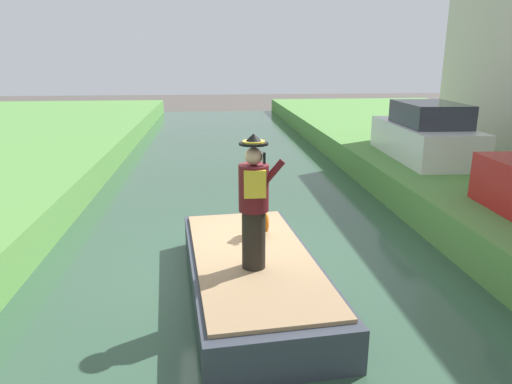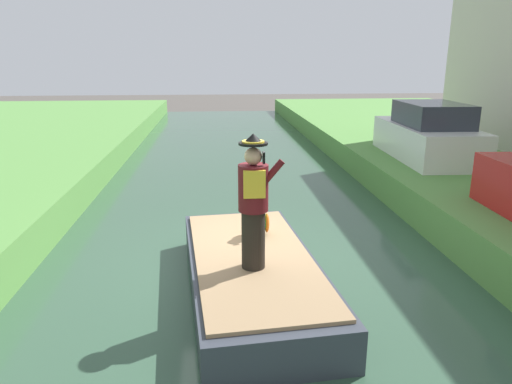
{
  "view_description": "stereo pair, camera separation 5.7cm",
  "coord_description": "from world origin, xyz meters",
  "px_view_note": "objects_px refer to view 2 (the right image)",
  "views": [
    {
      "loc": [
        -0.57,
        -7.22,
        3.49
      ],
      "look_at": [
        0.07,
        -0.7,
        1.61
      ],
      "focal_mm": 32.99,
      "sensor_mm": 36.0,
      "label": 1
    },
    {
      "loc": [
        -0.51,
        -7.23,
        3.49
      ],
      "look_at": [
        0.07,
        -0.7,
        1.61
      ],
      "focal_mm": 32.99,
      "sensor_mm": 36.0,
      "label": 2
    }
  ],
  "objects_px": {
    "person_pirate": "(254,203)",
    "parked_car_white": "(428,135)",
    "boat": "(253,275)",
    "parrot_plush": "(258,221)"
  },
  "relations": [
    {
      "from": "parked_car_white",
      "to": "boat",
      "type": "bearing_deg",
      "value": -131.89
    },
    {
      "from": "parrot_plush",
      "to": "parked_car_white",
      "type": "xyz_separation_m",
      "value": [
        5.05,
        5.0,
        0.53
      ]
    },
    {
      "from": "boat",
      "to": "parrot_plush",
      "type": "height_order",
      "value": "parrot_plush"
    },
    {
      "from": "person_pirate",
      "to": "parked_car_white",
      "type": "xyz_separation_m",
      "value": [
        5.23,
        6.21,
        -0.15
      ]
    },
    {
      "from": "person_pirate",
      "to": "parked_car_white",
      "type": "relative_size",
      "value": 0.46
    },
    {
      "from": "boat",
      "to": "parked_car_white",
      "type": "xyz_separation_m",
      "value": [
        5.21,
        5.81,
        1.08
      ]
    },
    {
      "from": "person_pirate",
      "to": "parked_car_white",
      "type": "distance_m",
      "value": 8.12
    },
    {
      "from": "person_pirate",
      "to": "parrot_plush",
      "type": "distance_m",
      "value": 1.4
    },
    {
      "from": "boat",
      "to": "parrot_plush",
      "type": "bearing_deg",
      "value": 78.83
    },
    {
      "from": "parrot_plush",
      "to": "person_pirate",
      "type": "bearing_deg",
      "value": -98.31
    }
  ]
}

